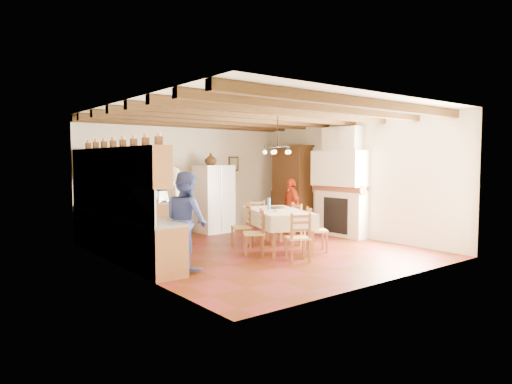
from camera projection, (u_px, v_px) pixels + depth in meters
floor at (261, 251)px, 9.92m from camera, size 6.00×6.50×0.02m
ceiling at (261, 111)px, 9.71m from camera, size 6.00×6.50×0.02m
wall_back at (186, 177)px, 12.38m from camera, size 6.00×0.02×3.00m
wall_front at (388, 189)px, 7.25m from camera, size 6.00×0.02×3.00m
wall_left at (126, 186)px, 7.97m from camera, size 0.02×6.50×3.00m
wall_right at (353, 178)px, 11.66m from camera, size 0.02×6.50×3.00m
ceiling_beams at (261, 115)px, 9.72m from camera, size 6.00×6.30×0.16m
lower_cabinets_left at (122, 237)px, 9.06m from camera, size 0.60×4.30×0.86m
lower_cabinets_back at (138, 222)px, 11.26m from camera, size 2.30×0.60×0.86m
countertop_left at (121, 215)px, 9.03m from camera, size 0.62×4.30×0.04m
countertop_back at (137, 204)px, 11.23m from camera, size 2.34×0.62×0.04m
backsplash_left at (107, 199)px, 8.83m from camera, size 0.03×4.30×0.60m
backsplash_back at (132, 190)px, 11.43m from camera, size 2.30×0.03×0.60m
upper_cabinets at (114, 166)px, 8.89m from camera, size 0.35×4.20×0.70m
fireplace at (339, 182)px, 11.65m from camera, size 0.56×1.60×2.80m
wall_picture at (234, 164)px, 13.28m from camera, size 0.34×0.03×0.42m
refrigerator at (214, 199)px, 12.36m from camera, size 0.95×0.80×1.82m
hutch at (292, 187)px, 13.12m from camera, size 0.60×1.33×2.37m
dining_table at (278, 214)px, 9.93m from camera, size 1.65×2.23×0.87m
chandelier at (278, 147)px, 9.83m from camera, size 0.47×0.47×0.03m
chair_left_near at (253, 232)px, 9.32m from camera, size 0.56×0.57×0.96m
chair_left_far at (241, 226)px, 10.23m from camera, size 0.54×0.55×0.96m
chair_right_near at (317, 229)px, 9.73m from camera, size 0.56×0.57×0.96m
chair_right_far at (303, 223)px, 10.66m from camera, size 0.47×0.48×0.96m
chair_end_near at (298, 237)px, 8.78m from camera, size 0.55×0.54×0.96m
chair_end_far at (259, 221)px, 11.16m from camera, size 0.54×0.53×0.96m
person_man at (174, 213)px, 9.02m from camera, size 0.62×0.77×1.84m
person_woman_blue at (186, 221)px, 8.14m from camera, size 0.70×0.88×1.76m
person_woman_red at (291, 206)px, 12.02m from camera, size 0.59×0.94×1.48m
microwave at (159, 196)px, 11.57m from camera, size 0.58×0.42×0.30m
fridge_vase at (211, 159)px, 12.23m from camera, size 0.37×0.37×0.33m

